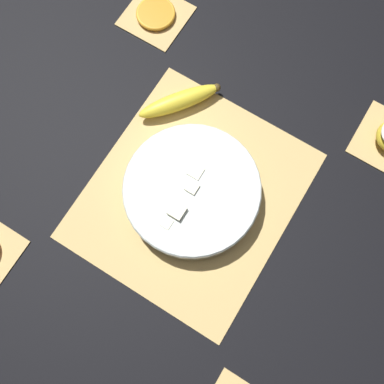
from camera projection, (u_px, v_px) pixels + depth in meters
ground_plane at (192, 195)px, 0.92m from camera, size 6.00×6.00×0.00m
bamboo_mat_center at (192, 195)px, 0.91m from camera, size 0.44×0.39×0.01m
coaster_mat_near_left at (156, 16)px, 1.02m from camera, size 0.14×0.14×0.01m
fruit_salad_bowl at (192, 191)px, 0.88m from camera, size 0.27×0.27×0.06m
whole_banana at (180, 101)px, 0.94m from camera, size 0.17×0.14×0.04m
orange_slice_whole at (156, 13)px, 1.01m from camera, size 0.09×0.09×0.01m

